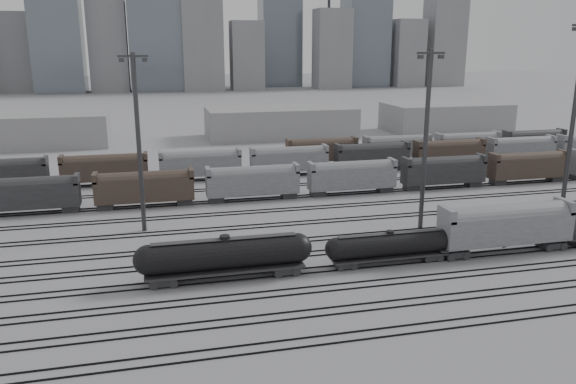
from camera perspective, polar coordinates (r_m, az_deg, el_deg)
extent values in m
plane|color=#A2A2A6|center=(64.85, 9.47, -7.60)|extent=(900.00, 900.00, 0.00)
cube|color=black|center=(52.89, 15.83, -13.23)|extent=(220.00, 0.07, 0.16)
cube|color=black|center=(54.00, 15.07, -12.57)|extent=(220.00, 0.07, 0.16)
cube|color=black|center=(56.80, 13.34, -11.04)|extent=(220.00, 0.07, 0.16)
cube|color=black|center=(57.95, 12.70, -10.46)|extent=(220.00, 0.07, 0.16)
cube|color=black|center=(60.86, 11.22, -9.12)|extent=(220.00, 0.07, 0.16)
cube|color=black|center=(62.05, 10.66, -8.62)|extent=(220.00, 0.07, 0.16)
cube|color=black|center=(65.06, 9.38, -7.44)|extent=(220.00, 0.07, 0.16)
cube|color=black|center=(66.28, 8.90, -7.00)|extent=(220.00, 0.07, 0.16)
cube|color=black|center=(69.36, 7.78, -5.96)|extent=(220.00, 0.07, 0.16)
cube|color=black|center=(70.61, 7.35, -5.57)|extent=(220.00, 0.07, 0.16)
cube|color=black|center=(73.75, 6.37, -4.65)|extent=(220.00, 0.07, 0.16)
cube|color=black|center=(75.02, 6.00, -4.30)|extent=(220.00, 0.07, 0.16)
cube|color=black|center=(80.01, 4.67, -3.05)|extent=(220.00, 0.07, 0.16)
cube|color=black|center=(81.31, 4.36, -2.76)|extent=(220.00, 0.07, 0.16)
cube|color=black|center=(86.39, 3.23, -1.69)|extent=(220.00, 0.07, 0.16)
cube|color=black|center=(87.71, 2.96, -1.43)|extent=(220.00, 0.07, 0.16)
cube|color=black|center=(92.86, 1.98, -0.51)|extent=(220.00, 0.07, 0.16)
cube|color=black|center=(94.20, 1.75, -0.29)|extent=(220.00, 0.07, 0.16)
cube|color=black|center=(100.34, 0.76, 0.64)|extent=(220.00, 0.07, 0.16)
cube|color=black|center=(101.69, 0.56, 0.83)|extent=(220.00, 0.07, 0.16)
cube|color=black|center=(107.90, -0.30, 1.64)|extent=(220.00, 0.07, 0.16)
cube|color=black|center=(109.26, -0.47, 1.80)|extent=(220.00, 0.07, 0.16)
cube|color=black|center=(115.51, -1.21, 2.51)|extent=(220.00, 0.07, 0.16)
cube|color=black|center=(116.88, -1.36, 2.65)|extent=(220.00, 0.07, 0.16)
cube|color=#252628|center=(60.83, -12.57, -8.68)|extent=(2.85, 2.30, 0.77)
cube|color=#252628|center=(62.26, -0.27, -7.75)|extent=(2.85, 2.30, 0.77)
cube|color=#252628|center=(60.99, -6.36, -7.78)|extent=(17.00, 2.96, 0.27)
cylinder|color=black|center=(60.35, -6.40, -6.24)|extent=(15.90, 3.18, 3.18)
sphere|color=black|center=(59.99, -14.00, -6.73)|extent=(3.18, 3.18, 3.18)
sphere|color=black|center=(61.74, 0.97, -5.66)|extent=(3.18, 3.18, 3.18)
cylinder|color=black|center=(59.75, -6.45, -4.66)|extent=(1.10, 1.10, 0.55)
cube|color=#252628|center=(59.78, -6.45, -4.76)|extent=(15.35, 0.99, 0.07)
cube|color=#252628|center=(64.15, 5.83, -7.25)|extent=(2.30, 1.86, 0.62)
cube|color=#252628|center=(68.24, 14.32, -6.28)|extent=(2.30, 1.86, 0.62)
cube|color=#252628|center=(65.86, 10.22, -6.41)|extent=(13.71, 2.39, 0.22)
cylinder|color=black|center=(65.37, 10.28, -5.25)|extent=(12.82, 2.56, 2.56)
sphere|color=black|center=(63.14, 4.92, -5.78)|extent=(2.56, 2.56, 2.56)
sphere|color=black|center=(68.13, 15.24, -4.72)|extent=(2.56, 2.56, 2.56)
cylinder|color=black|center=(64.91, 10.34, -4.08)|extent=(0.88, 0.88, 0.44)
cube|color=#252628|center=(64.94, 10.33, -4.15)|extent=(12.38, 0.80, 0.05)
cube|color=#252628|center=(69.62, 16.53, -5.91)|extent=(2.87, 2.31, 0.77)
cube|color=#252628|center=(76.92, 25.13, -4.76)|extent=(2.87, 2.31, 0.77)
cube|color=gray|center=(72.26, 21.24, -3.39)|extent=(16.54, 3.31, 3.53)
cylinder|color=gray|center=(71.89, 21.33, -2.38)|extent=(14.99, 3.20, 3.20)
cube|color=gray|center=(67.49, 15.85, -2.21)|extent=(0.77, 3.31, 1.54)
cube|color=gray|center=(76.41, 26.30, -1.25)|extent=(0.77, 3.31, 1.54)
cone|color=#252628|center=(72.92, 21.08, -5.00)|extent=(2.65, 2.65, 0.99)
cylinder|color=#353537|center=(75.97, -14.92, 4.63)|extent=(0.60, 0.60, 23.53)
cube|color=#353537|center=(74.94, -15.49, 13.16)|extent=(3.77, 0.28, 0.28)
cube|color=#353537|center=(75.00, -16.57, 12.73)|extent=(0.66, 0.47, 0.47)
cube|color=#353537|center=(74.92, -14.36, 12.87)|extent=(0.66, 0.47, 0.47)
cylinder|color=#353537|center=(76.76, 13.79, 4.94)|extent=(0.61, 0.61, 23.91)
cube|color=#353537|center=(75.77, 14.33, 13.53)|extent=(3.83, 0.29, 0.29)
cube|color=#353537|center=(75.13, 13.31, 13.21)|extent=(0.67, 0.48, 0.48)
cube|color=#353537|center=(76.45, 15.28, 13.11)|extent=(0.67, 0.48, 0.48)
cylinder|color=#353537|center=(100.18, 27.05, 7.11)|extent=(0.71, 0.71, 27.91)
cube|color=#353537|center=(98.60, 27.17, 14.52)|extent=(0.78, 0.56, 0.56)
cube|color=#252628|center=(91.59, -25.03, -0.36)|extent=(15.00, 3.00, 5.60)
cube|color=#46352C|center=(89.67, -14.35, 0.28)|extent=(15.00, 3.00, 5.60)
cube|color=gray|center=(90.93, -3.60, 0.91)|extent=(15.00, 3.00, 5.60)
cube|color=gray|center=(95.26, 6.52, 1.47)|extent=(15.00, 3.00, 5.60)
cube|color=#252628|center=(102.27, 15.51, 1.94)|extent=(15.00, 3.00, 5.60)
cube|color=#46352C|center=(111.45, 23.19, 2.30)|extent=(15.00, 3.00, 5.60)
cube|color=#252628|center=(108.36, -27.08, 1.55)|extent=(15.00, 3.00, 5.60)
cube|color=#46352C|center=(105.62, -18.10, 2.14)|extent=(15.00, 3.00, 5.60)
cube|color=gray|center=(105.57, -8.88, 2.69)|extent=(15.00, 3.00, 5.60)
cube|color=gray|center=(108.23, 0.13, 3.16)|extent=(15.00, 3.00, 5.60)
cube|color=#252628|center=(113.40, 8.52, 3.52)|extent=(15.00, 3.00, 5.60)
cube|color=#46352C|center=(120.77, 16.04, 3.79)|extent=(15.00, 3.00, 5.60)
cube|color=gray|center=(129.95, 22.60, 3.96)|extent=(15.00, 3.00, 5.60)
cube|color=#46352C|center=(118.16, 3.46, 4.10)|extent=(15.00, 3.00, 5.60)
cube|color=gray|center=(124.15, 11.00, 4.37)|extent=(15.00, 3.00, 5.60)
cube|color=gray|center=(132.08, 17.76, 4.55)|extent=(15.00, 3.00, 5.60)
cube|color=#252628|center=(141.61, 23.67, 4.65)|extent=(15.00, 3.00, 5.60)
cube|color=#9D9DA0|center=(155.57, -26.92, 5.54)|extent=(50.00, 18.00, 8.00)
cube|color=#9D9DA0|center=(155.22, -0.77, 7.09)|extent=(40.00, 18.00, 8.00)
cube|color=#9D9DA0|center=(173.25, 15.71, 7.34)|extent=(35.00, 18.00, 8.00)
cube|color=gray|center=(342.45, -26.23, 12.60)|extent=(22.00, 17.60, 42.00)
cube|color=slate|center=(338.52, -22.31, 16.23)|extent=(25.00, 20.00, 80.00)
cube|color=gray|center=(335.68, -17.70, 13.89)|extent=(20.00, 16.00, 48.00)
cube|color=slate|center=(335.87, -13.56, 18.18)|extent=(28.00, 22.40, 95.00)
cube|color=gray|center=(336.36, -8.96, 15.41)|extent=(22.00, 17.60, 60.00)
cube|color=gray|center=(339.44, -4.56, 13.67)|extent=(18.00, 14.40, 38.00)
cube|color=slate|center=(344.47, -0.33, 16.55)|extent=(24.00, 19.20, 72.00)
cube|color=gray|center=(350.88, 3.78, 14.28)|extent=(20.00, 16.00, 45.00)
cube|color=slate|center=(359.63, 7.83, 17.62)|extent=(26.00, 20.80, 88.00)
cube|color=gray|center=(368.85, 11.42, 13.66)|extent=(18.00, 14.40, 40.00)
cube|color=gray|center=(379.96, 15.00, 14.38)|extent=(22.00, 17.60, 52.00)
cylinder|color=#353537|center=(361.00, -15.28, 18.20)|extent=(1.80, 1.80, 100.00)
cylinder|color=#353537|center=(378.59, 4.19, 18.46)|extent=(1.80, 1.80, 100.00)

